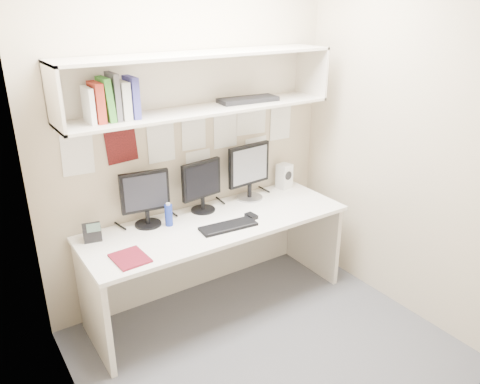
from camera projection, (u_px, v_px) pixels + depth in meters
floor at (266, 349)px, 3.24m from camera, size 2.40×2.00×0.01m
wall_back at (191, 135)px, 3.53m from camera, size 2.40×0.02×2.60m
wall_front at (414, 239)px, 1.98m from camera, size 2.40×0.02×2.60m
wall_left at (62, 222)px, 2.14m from camera, size 0.02×2.00×2.60m
wall_right at (404, 142)px, 3.37m from camera, size 0.02×2.00×2.60m
desk at (217, 263)px, 3.61m from camera, size 2.00×0.70×0.73m
overhead_hutch at (198, 81)px, 3.26m from camera, size 2.00×0.38×0.40m
pinned_papers at (192, 142)px, 3.54m from camera, size 1.92×0.01×0.48m
monitor_left at (145, 196)px, 3.32m from camera, size 0.35×0.19×0.41m
monitor_center at (202, 184)px, 3.56m from camera, size 0.34×0.19×0.40m
monitor_right at (249, 169)px, 3.77m from camera, size 0.39×0.22×0.46m
keyboard at (228, 226)px, 3.36m from camera, size 0.43×0.18×0.02m
mouse at (251, 216)px, 3.51m from camera, size 0.07×0.10×0.03m
speaker at (284, 176)px, 4.04m from camera, size 0.12×0.13×0.22m
blue_bottle at (169, 215)px, 3.36m from camera, size 0.06×0.06×0.18m
maroon_notebook at (130, 258)px, 2.95m from camera, size 0.21×0.26×0.01m
desk_phone at (92, 232)px, 3.17m from camera, size 0.14×0.13×0.14m
book_stack at (112, 100)px, 2.92m from camera, size 0.32×0.18×0.29m
hutch_tray at (248, 100)px, 3.50m from camera, size 0.47×0.21×0.03m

